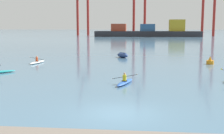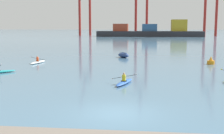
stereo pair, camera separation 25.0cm
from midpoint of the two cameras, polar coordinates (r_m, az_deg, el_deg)
ground_plane at (r=16.21m, az=1.32°, el=-8.93°), size 800.00×800.00×0.00m
container_barge at (r=136.39m, az=7.60°, el=6.83°), size 47.87×8.19×7.67m
gantry_crane_west at (r=151.35m, az=-5.33°, el=12.17°), size 6.53×18.60×35.03m
capsized_dinghy at (r=44.56m, az=2.40°, el=2.31°), size 2.35×2.78×0.76m
channel_buoy at (r=38.65m, az=18.78°, el=1.05°), size 0.90×0.90×1.00m
kayak_blue at (r=24.17m, az=2.69°, el=-2.88°), size 2.17×3.43×0.95m
kayak_white at (r=38.77m, az=-13.98°, el=0.98°), size 2.24×3.45×0.95m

